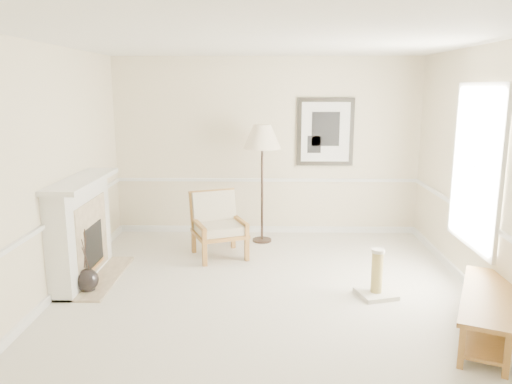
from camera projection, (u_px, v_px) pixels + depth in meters
ground at (267, 299)px, 5.80m from camera, size 5.50×5.50×0.00m
room at (280, 138)px, 5.49m from camera, size 5.04×5.54×2.92m
fireplace at (82, 230)px, 6.30m from camera, size 0.64×1.64×1.31m
floor_vase at (87, 281)px, 5.96m from camera, size 0.27×0.27×0.80m
armchair at (217, 221)px, 7.25m from camera, size 0.92×0.95×0.93m
floor_lamp at (262, 140)px, 7.64m from camera, size 0.72×0.72×1.85m
bench at (487, 308)px, 4.87m from camera, size 1.07×1.61×0.45m
scratching_post at (376, 281)px, 5.85m from camera, size 0.50×0.50×0.58m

